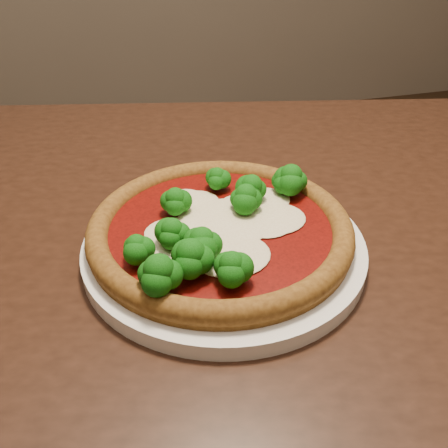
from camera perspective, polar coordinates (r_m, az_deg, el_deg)
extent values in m
plane|color=black|center=(1.32, 6.01, -22.41)|extent=(4.00, 4.00, 0.00)
cube|color=black|center=(0.65, 2.31, -0.22)|extent=(1.40, 1.06, 0.04)
cylinder|color=white|center=(0.57, 0.00, -2.60)|extent=(0.32, 0.32, 0.02)
cylinder|color=brown|center=(0.56, -0.43, -0.97)|extent=(0.29, 0.29, 0.01)
torus|color=brown|center=(0.56, -0.43, -0.38)|extent=(0.30, 0.30, 0.03)
cylinder|color=#680904|center=(0.56, -0.43, -0.34)|extent=(0.25, 0.25, 0.00)
ellipsoid|color=#F4E8C2|center=(0.57, 5.71, 0.68)|extent=(0.07, 0.07, 0.01)
ellipsoid|color=#F4E8C2|center=(0.55, -5.91, -0.89)|extent=(0.06, 0.06, 0.00)
ellipsoid|color=#F4E8C2|center=(0.51, 0.76, -3.51)|extent=(0.08, 0.08, 0.01)
ellipsoid|color=#F4E8C2|center=(0.52, -4.63, -3.02)|extent=(0.07, 0.06, 0.01)
ellipsoid|color=#F4E8C2|center=(0.56, 0.06, 0.25)|extent=(0.11, 0.10, 0.01)
ellipsoid|color=#F4E8C2|center=(0.61, -4.67, 2.89)|extent=(0.05, 0.05, 0.00)
ellipsoid|color=#F4E8C2|center=(0.59, 2.48, 2.00)|extent=(0.07, 0.06, 0.01)
ellipsoid|color=#F4E8C2|center=(0.60, 4.65, 2.81)|extent=(0.06, 0.06, 0.01)
ellipsoid|color=#F4E8C2|center=(0.60, -3.31, 2.58)|extent=(0.06, 0.05, 0.00)
ellipsoid|color=#F4E8C2|center=(0.56, 4.84, -0.02)|extent=(0.06, 0.05, 0.00)
ellipsoid|color=#177A13|center=(0.51, -5.96, -0.81)|extent=(0.04, 0.04, 0.04)
ellipsoid|color=#177A13|center=(0.61, -0.78, 5.40)|extent=(0.03, 0.03, 0.03)
ellipsoid|color=#177A13|center=(0.50, -9.95, -2.53)|extent=(0.04, 0.04, 0.03)
ellipsoid|color=#177A13|center=(0.61, 6.99, 5.06)|extent=(0.04, 0.04, 0.03)
ellipsoid|color=#177A13|center=(0.61, 7.66, 5.32)|extent=(0.05, 0.05, 0.04)
ellipsoid|color=#177A13|center=(0.57, -5.57, 2.81)|extent=(0.04, 0.04, 0.03)
ellipsoid|color=#177A13|center=(0.47, -3.79, -3.60)|extent=(0.05, 0.05, 0.04)
ellipsoid|color=#177A13|center=(0.47, 0.90, -4.81)|extent=(0.04, 0.04, 0.04)
ellipsoid|color=#177A13|center=(0.57, 2.52, 3.14)|extent=(0.04, 0.04, 0.04)
ellipsoid|color=#177A13|center=(0.46, -7.44, -5.41)|extent=(0.05, 0.05, 0.04)
ellipsoid|color=#177A13|center=(0.59, 3.17, 4.23)|extent=(0.04, 0.04, 0.04)
ellipsoid|color=#177A13|center=(0.49, -2.53, -2.01)|extent=(0.04, 0.04, 0.04)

